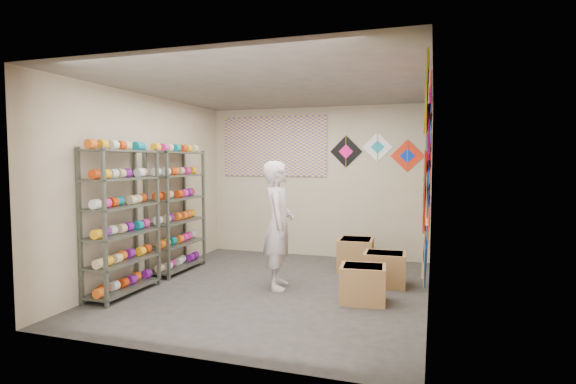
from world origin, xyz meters
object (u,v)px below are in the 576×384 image
(carton_c, at_px, (356,255))
(carton_b, at_px, (385,269))
(shelf_rack_front, at_px, (122,222))
(shopkeeper, at_px, (279,225))
(carton_a, at_px, (363,284))
(shelf_rack_back, at_px, (177,211))

(carton_c, bearing_deg, carton_b, -57.54)
(shelf_rack_front, xyz_separation_m, carton_b, (3.19, 1.46, -0.72))
(shopkeeper, bearing_deg, carton_a, -118.16)
(shelf_rack_back, xyz_separation_m, shopkeeper, (1.82, -0.39, -0.08))
(shelf_rack_back, relative_size, carton_b, 3.35)
(shelf_rack_front, height_order, carton_a, shelf_rack_front)
(carton_a, bearing_deg, shopkeeper, 161.21)
(shopkeeper, distance_m, carton_b, 1.61)
(shelf_rack_back, height_order, carton_c, shelf_rack_back)
(shelf_rack_back, bearing_deg, carton_a, -12.49)
(carton_a, relative_size, carton_b, 0.96)
(shopkeeper, xyz_separation_m, carton_a, (1.20, -0.28, -0.64))
(carton_b, height_order, carton_c, carton_c)
(shelf_rack_front, height_order, carton_b, shelf_rack_front)
(shelf_rack_back, height_order, carton_a, shelf_rack_back)
(shelf_rack_front, relative_size, shelf_rack_back, 1.00)
(carton_a, bearing_deg, shelf_rack_back, 162.04)
(carton_b, bearing_deg, carton_a, -104.73)
(carton_b, bearing_deg, carton_c, 123.18)
(shelf_rack_back, bearing_deg, carton_c, 18.38)
(shopkeeper, xyz_separation_m, carton_c, (0.85, 1.27, -0.61))
(shelf_rack_front, distance_m, shopkeeper, 2.04)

